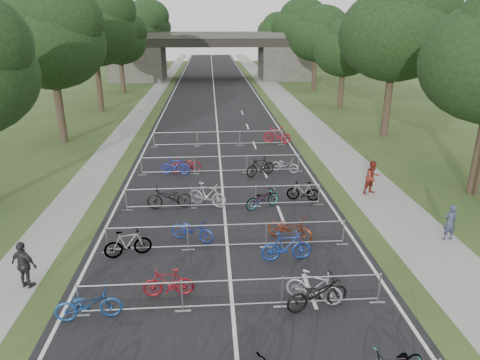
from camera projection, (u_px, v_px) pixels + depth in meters
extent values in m
cube|color=black|center=(214.00, 94.00, 53.33)|extent=(11.00, 140.00, 0.01)
cube|color=gray|center=(278.00, 93.00, 53.85)|extent=(3.00, 140.00, 0.01)
cube|color=gray|center=(154.00, 95.00, 52.83)|extent=(2.00, 140.00, 0.01)
cube|color=silver|center=(214.00, 94.00, 53.33)|extent=(0.12, 140.00, 0.00)
cube|color=#3F3E39|center=(138.00, 63.00, 65.75)|extent=(8.00, 8.00, 5.00)
cube|color=#3F3E39|center=(286.00, 62.00, 67.26)|extent=(8.00, 8.00, 5.00)
cube|color=black|center=(212.00, 42.00, 65.43)|extent=(30.00, 8.00, 1.20)
cube|color=#3F3E39|center=(212.00, 36.00, 61.53)|extent=(30.00, 0.40, 0.90)
cube|color=#3F3E39|center=(212.00, 34.00, 68.64)|extent=(30.00, 0.40, 0.90)
cylinder|color=#33261C|center=(480.00, 152.00, 21.58)|extent=(0.56, 0.56, 4.48)
sphere|color=black|center=(478.00, 80.00, 20.80)|extent=(4.66, 4.66, 4.66)
cylinder|color=#33261C|center=(60.00, 110.00, 31.16)|extent=(0.56, 0.56, 4.72)
ellipsoid|color=black|center=(50.00, 44.00, 29.56)|extent=(7.56, 7.56, 6.20)
sphere|color=black|center=(53.00, 20.00, 28.61)|extent=(6.05, 6.05, 6.05)
sphere|color=black|center=(47.00, 57.00, 30.33)|extent=(4.91, 4.91, 4.91)
cylinder|color=#33261C|center=(387.00, 104.00, 32.70)|extent=(0.56, 0.56, 5.11)
ellipsoid|color=black|center=(396.00, 34.00, 30.97)|extent=(8.18, 8.18, 6.70)
sphere|color=black|center=(410.00, 10.00, 29.97)|extent=(6.54, 6.54, 6.54)
sphere|color=black|center=(385.00, 49.00, 31.76)|extent=(5.31, 5.31, 5.31)
cylinder|color=#33261C|center=(99.00, 84.00, 42.31)|extent=(0.56, 0.56, 5.25)
ellipsoid|color=black|center=(93.00, 29.00, 40.53)|extent=(8.40, 8.40, 6.89)
sphere|color=black|center=(96.00, 10.00, 39.52)|extent=(6.72, 6.72, 6.72)
sphere|color=black|center=(90.00, 41.00, 41.33)|extent=(5.46, 5.46, 5.46)
cylinder|color=#33261C|center=(341.00, 89.00, 44.15)|extent=(0.56, 0.56, 3.85)
ellipsoid|color=black|center=(344.00, 51.00, 42.85)|extent=(6.16, 6.16, 5.05)
sphere|color=black|center=(353.00, 38.00, 41.99)|extent=(4.93, 4.93, 4.93)
sphere|color=black|center=(337.00, 59.00, 43.55)|extent=(4.00, 4.00, 4.00)
cylinder|color=#33261C|center=(122.00, 76.00, 53.72)|extent=(0.56, 0.56, 4.20)
ellipsoid|color=black|center=(119.00, 41.00, 52.30)|extent=(6.72, 6.72, 5.51)
sphere|color=black|center=(122.00, 30.00, 51.41)|extent=(5.38, 5.38, 5.38)
sphere|color=black|center=(116.00, 48.00, 53.02)|extent=(4.37, 4.37, 4.37)
cylinder|color=#33261C|center=(314.00, 73.00, 55.27)|extent=(0.56, 0.56, 4.48)
ellipsoid|color=black|center=(316.00, 37.00, 53.76)|extent=(7.17, 7.17, 5.88)
sphere|color=black|center=(323.00, 25.00, 52.83)|extent=(5.73, 5.73, 5.73)
sphere|color=black|center=(311.00, 45.00, 54.50)|extent=(4.66, 4.66, 4.66)
cylinder|color=#33261C|center=(137.00, 65.00, 64.86)|extent=(0.56, 0.56, 4.72)
ellipsoid|color=black|center=(134.00, 33.00, 63.26)|extent=(7.56, 7.56, 6.20)
sphere|color=black|center=(137.00, 22.00, 62.31)|extent=(6.05, 6.05, 6.05)
sphere|color=black|center=(132.00, 39.00, 64.03)|extent=(4.91, 4.91, 4.91)
cylinder|color=#33261C|center=(296.00, 63.00, 66.40)|extent=(0.56, 0.56, 5.11)
ellipsoid|color=black|center=(298.00, 28.00, 64.67)|extent=(8.18, 8.18, 6.70)
sphere|color=black|center=(303.00, 17.00, 63.67)|extent=(6.54, 6.54, 6.54)
sphere|color=black|center=(294.00, 35.00, 65.46)|extent=(5.31, 5.31, 5.31)
cylinder|color=#33261C|center=(147.00, 57.00, 76.01)|extent=(0.56, 0.56, 5.25)
ellipsoid|color=black|center=(145.00, 26.00, 74.23)|extent=(8.40, 8.40, 6.89)
sphere|color=black|center=(148.00, 16.00, 73.22)|extent=(6.72, 6.72, 6.72)
sphere|color=black|center=(143.00, 33.00, 75.03)|extent=(5.46, 5.46, 5.46)
cylinder|color=#33261C|center=(284.00, 60.00, 77.85)|extent=(0.56, 0.56, 3.85)
ellipsoid|color=black|center=(284.00, 39.00, 76.55)|extent=(6.16, 6.16, 5.05)
sphere|color=black|center=(288.00, 31.00, 75.69)|extent=(4.93, 4.93, 4.93)
sphere|color=black|center=(281.00, 43.00, 77.25)|extent=(4.00, 4.00, 4.00)
cylinder|color=#33261C|center=(155.00, 55.00, 87.42)|extent=(0.56, 0.56, 4.20)
ellipsoid|color=black|center=(154.00, 34.00, 86.00)|extent=(6.72, 6.72, 5.51)
sphere|color=black|center=(156.00, 27.00, 85.10)|extent=(5.38, 5.38, 5.38)
sphere|color=black|center=(152.00, 38.00, 86.72)|extent=(4.37, 4.37, 4.37)
cylinder|color=#33261C|center=(274.00, 54.00, 88.97)|extent=(0.56, 0.56, 4.48)
ellipsoid|color=black|center=(275.00, 32.00, 87.46)|extent=(7.17, 7.17, 5.88)
sphere|color=black|center=(278.00, 24.00, 86.53)|extent=(5.73, 5.73, 5.73)
sphere|color=black|center=(272.00, 36.00, 88.20)|extent=(4.66, 4.66, 4.66)
cylinder|color=#A9ACB1|center=(232.00, 280.00, 12.90)|extent=(9.20, 0.04, 0.04)
cylinder|color=#A9ACB1|center=(233.00, 304.00, 13.20)|extent=(9.20, 0.04, 0.04)
cylinder|color=#A9ACB1|center=(79.00, 301.00, 12.77)|extent=(0.05, 0.05, 1.10)
cube|color=#A9ACB1|center=(81.00, 316.00, 12.96)|extent=(0.50, 0.08, 0.03)
cylinder|color=#A9ACB1|center=(182.00, 296.00, 12.97)|extent=(0.05, 0.05, 1.10)
cube|color=#A9ACB1|center=(183.00, 311.00, 13.16)|extent=(0.50, 0.08, 0.03)
cylinder|color=#A9ACB1|center=(282.00, 292.00, 13.17)|extent=(0.05, 0.05, 1.10)
cube|color=#A9ACB1|center=(282.00, 307.00, 13.36)|extent=(0.50, 0.08, 0.03)
cylinder|color=#A9ACB1|center=(379.00, 288.00, 13.37)|extent=(0.05, 0.05, 1.10)
cube|color=#A9ACB1|center=(377.00, 303.00, 13.56)|extent=(0.50, 0.08, 0.03)
cylinder|color=#A9ACB1|center=(227.00, 225.00, 16.46)|extent=(9.20, 0.04, 0.04)
cylinder|color=#A9ACB1|center=(227.00, 245.00, 16.76)|extent=(9.20, 0.04, 0.04)
cylinder|color=#A9ACB1|center=(107.00, 240.00, 16.33)|extent=(0.05, 0.05, 1.10)
cube|color=#A9ACB1|center=(109.00, 253.00, 16.51)|extent=(0.50, 0.08, 0.03)
cylinder|color=#A9ACB1|center=(188.00, 238.00, 16.53)|extent=(0.05, 0.05, 1.10)
cube|color=#A9ACB1|center=(188.00, 250.00, 16.71)|extent=(0.50, 0.08, 0.03)
cylinder|color=#A9ACB1|center=(266.00, 235.00, 16.73)|extent=(0.05, 0.05, 1.10)
cube|color=#A9ACB1|center=(266.00, 247.00, 16.91)|extent=(0.50, 0.08, 0.03)
cylinder|color=#A9ACB1|center=(343.00, 232.00, 16.93)|extent=(0.05, 0.05, 1.10)
cube|color=#A9ACB1|center=(342.00, 244.00, 17.11)|extent=(0.50, 0.08, 0.03)
cylinder|color=#A9ACB1|center=(224.00, 187.00, 20.20)|extent=(9.20, 0.04, 0.04)
cylinder|color=#A9ACB1|center=(224.00, 204.00, 20.50)|extent=(9.20, 0.04, 0.04)
cylinder|color=#A9ACB1|center=(126.00, 200.00, 20.07)|extent=(0.05, 0.05, 1.10)
cube|color=#A9ACB1|center=(127.00, 210.00, 20.26)|extent=(0.50, 0.08, 0.03)
cylinder|color=#A9ACB1|center=(192.00, 198.00, 20.27)|extent=(0.05, 0.05, 1.10)
cube|color=#A9ACB1|center=(192.00, 208.00, 20.46)|extent=(0.50, 0.08, 0.03)
cylinder|color=#A9ACB1|center=(256.00, 196.00, 20.47)|extent=(0.05, 0.05, 1.10)
cube|color=#A9ACB1|center=(256.00, 206.00, 20.66)|extent=(0.50, 0.08, 0.03)
cylinder|color=#A9ACB1|center=(319.00, 195.00, 20.67)|extent=(0.05, 0.05, 1.10)
cube|color=#A9ACB1|center=(318.00, 205.00, 20.86)|extent=(0.50, 0.08, 0.03)
cylinder|color=#A9ACB1|center=(221.00, 156.00, 24.88)|extent=(9.20, 0.04, 0.04)
cylinder|color=#A9ACB1|center=(221.00, 170.00, 25.18)|extent=(9.20, 0.04, 0.04)
cylinder|color=#A9ACB1|center=(142.00, 166.00, 24.75)|extent=(0.05, 0.05, 1.10)
cube|color=#A9ACB1|center=(142.00, 175.00, 24.94)|extent=(0.50, 0.08, 0.03)
cylinder|color=#A9ACB1|center=(195.00, 165.00, 24.95)|extent=(0.05, 0.05, 1.10)
cube|color=#A9ACB1|center=(195.00, 174.00, 25.14)|extent=(0.50, 0.08, 0.03)
cylinder|color=#A9ACB1|center=(247.00, 164.00, 25.15)|extent=(0.05, 0.05, 1.10)
cube|color=#A9ACB1|center=(247.00, 173.00, 25.34)|extent=(0.50, 0.08, 0.03)
cylinder|color=#A9ACB1|center=(298.00, 163.00, 25.35)|extent=(0.05, 0.05, 1.10)
cube|color=#A9ACB1|center=(298.00, 171.00, 25.54)|extent=(0.50, 0.08, 0.03)
cylinder|color=#A9ACB1|center=(218.00, 132.00, 30.50)|extent=(9.20, 0.04, 0.04)
cylinder|color=#A9ACB1|center=(219.00, 144.00, 30.80)|extent=(9.20, 0.04, 0.04)
cylinder|color=#A9ACB1|center=(154.00, 140.00, 30.37)|extent=(0.05, 0.05, 1.10)
cube|color=#A9ACB1|center=(154.00, 147.00, 30.55)|extent=(0.50, 0.08, 0.03)
cylinder|color=#A9ACB1|center=(197.00, 139.00, 30.57)|extent=(0.05, 0.05, 1.10)
cube|color=#A9ACB1|center=(197.00, 146.00, 30.76)|extent=(0.50, 0.08, 0.03)
cylinder|color=#A9ACB1|center=(240.00, 138.00, 30.77)|extent=(0.05, 0.05, 1.10)
cube|color=#A9ACB1|center=(240.00, 145.00, 30.96)|extent=(0.50, 0.08, 0.03)
cylinder|color=#A9ACB1|center=(282.00, 137.00, 30.97)|extent=(0.05, 0.05, 1.10)
cube|color=#A9ACB1|center=(282.00, 145.00, 31.16)|extent=(0.50, 0.08, 0.03)
imported|color=navy|center=(88.00, 304.00, 12.67)|extent=(2.01, 0.90, 1.02)
imported|color=maroon|center=(168.00, 283.00, 13.74)|extent=(1.67, 0.50, 1.00)
imported|color=black|center=(317.00, 294.00, 13.13)|extent=(2.16, 1.19, 1.08)
imported|color=#A1A0A7|center=(314.00, 287.00, 13.44)|extent=(1.86, 1.22, 1.09)
imported|color=#A9ACB1|center=(128.00, 244.00, 16.11)|extent=(1.85, 0.96, 1.07)
imported|color=navy|center=(192.00, 230.00, 17.27)|extent=(1.99, 1.40, 0.99)
imported|color=#1B3B95|center=(286.00, 247.00, 15.81)|extent=(1.94, 0.64, 1.15)
imported|color=maroon|center=(290.00, 228.00, 17.36)|extent=(2.01, 1.61, 1.02)
imported|color=black|center=(170.00, 197.00, 20.30)|extent=(2.17, 0.87, 1.12)
imported|color=#9A99A0|center=(207.00, 195.00, 20.51)|extent=(2.02, 1.37, 1.19)
imported|color=#A9ACB1|center=(262.00, 198.00, 20.39)|extent=(1.94, 1.44, 0.97)
imported|color=#A9ACB1|center=(303.00, 191.00, 21.22)|extent=(1.70, 0.85, 0.99)
imported|color=#1C2C9C|center=(175.00, 166.00, 24.88)|extent=(1.77, 0.76, 1.03)
imported|color=maroon|center=(186.00, 165.00, 25.21)|extent=(1.93, 1.00, 0.97)
imported|color=black|center=(260.00, 167.00, 24.64)|extent=(1.93, 1.34, 1.14)
imported|color=#95959C|center=(285.00, 165.00, 25.33)|extent=(1.75, 1.32, 0.88)
imported|color=maroon|center=(277.00, 135.00, 31.34)|extent=(2.14, 1.22, 1.24)
imported|color=#32354B|center=(450.00, 223.00, 17.26)|extent=(0.61, 0.43, 1.55)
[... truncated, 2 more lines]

